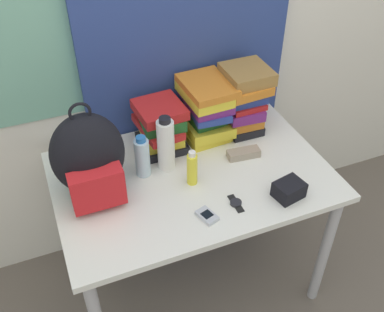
# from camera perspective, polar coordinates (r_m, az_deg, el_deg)

# --- Properties ---
(wall_back) EXTENTS (6.00, 0.06, 2.50)m
(wall_back) POSITION_cam_1_polar(r_m,az_deg,el_deg) (2.09, -5.27, 16.28)
(wall_back) COLOR silver
(wall_back) RESTS_ON ground_plane
(curtain_blue) EXTENTS (1.02, 0.04, 2.50)m
(curtain_blue) POSITION_cam_1_polar(r_m,az_deg,el_deg) (2.09, -0.61, 16.40)
(curtain_blue) COLOR navy
(curtain_blue) RESTS_ON ground_plane
(desk) EXTENTS (1.19, 0.79, 0.76)m
(desk) POSITION_cam_1_polar(r_m,az_deg,el_deg) (2.03, 0.00, -4.19)
(desk) COLOR silver
(desk) RESTS_ON ground_plane
(backpack) EXTENTS (0.30, 0.28, 0.43)m
(backpack) POSITION_cam_1_polar(r_m,az_deg,el_deg) (1.83, -12.99, -0.16)
(backpack) COLOR black
(backpack) RESTS_ON desk
(book_stack_left) EXTENTS (0.22, 0.27, 0.23)m
(book_stack_left) POSITION_cam_1_polar(r_m,az_deg,el_deg) (2.06, -4.05, 3.88)
(book_stack_left) COLOR black
(book_stack_left) RESTS_ON desk
(book_stack_center) EXTENTS (0.23, 0.29, 0.29)m
(book_stack_center) POSITION_cam_1_polar(r_m,az_deg,el_deg) (2.11, 1.69, 6.04)
(book_stack_center) COLOR yellow
(book_stack_center) RESTS_ON desk
(book_stack_right) EXTENTS (0.24, 0.29, 0.32)m
(book_stack_right) POSITION_cam_1_polar(r_m,az_deg,el_deg) (2.17, 6.26, 7.44)
(book_stack_right) COLOR black
(book_stack_right) RESTS_ON desk
(water_bottle) EXTENTS (0.06, 0.06, 0.20)m
(water_bottle) POSITION_cam_1_polar(r_m,az_deg,el_deg) (1.92, -6.33, -0.13)
(water_bottle) COLOR silver
(water_bottle) RESTS_ON desk
(sports_bottle) EXTENTS (0.08, 0.08, 0.27)m
(sports_bottle) POSITION_cam_1_polar(r_m,az_deg,el_deg) (1.93, -3.34, 1.46)
(sports_bottle) COLOR white
(sports_bottle) RESTS_ON desk
(sunscreen_bottle) EXTENTS (0.05, 0.05, 0.17)m
(sunscreen_bottle) POSITION_cam_1_polar(r_m,az_deg,el_deg) (1.88, 0.01, -1.60)
(sunscreen_bottle) COLOR yellow
(sunscreen_bottle) RESTS_ON desk
(cell_phone) EXTENTS (0.08, 0.10, 0.02)m
(cell_phone) POSITION_cam_1_polar(r_m,az_deg,el_deg) (1.78, 1.92, -7.59)
(cell_phone) COLOR #B7BCC6
(cell_phone) RESTS_ON desk
(sunglasses_case) EXTENTS (0.15, 0.07, 0.04)m
(sunglasses_case) POSITION_cam_1_polar(r_m,az_deg,el_deg) (2.06, 6.56, 0.31)
(sunglasses_case) COLOR gray
(sunglasses_case) RESTS_ON desk
(camera_pouch) EXTENTS (0.13, 0.11, 0.07)m
(camera_pouch) POSITION_cam_1_polar(r_m,az_deg,el_deg) (1.89, 12.21, -4.21)
(camera_pouch) COLOR black
(camera_pouch) RESTS_ON desk
(wristwatch) EXTENTS (0.05, 0.10, 0.01)m
(wristwatch) POSITION_cam_1_polar(r_m,az_deg,el_deg) (1.84, 5.59, -5.96)
(wristwatch) COLOR black
(wristwatch) RESTS_ON desk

